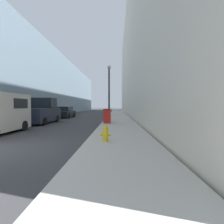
% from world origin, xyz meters
% --- Properties ---
extents(sidewalk_right, '(2.97, 60.00, 0.15)m').
position_xyz_m(sidewalk_right, '(4.97, 18.00, 0.07)').
color(sidewalk_right, '#B7B2A8').
rests_on(sidewalk_right, ground).
extents(building_left_glass, '(12.00, 60.00, 10.22)m').
position_xyz_m(building_left_glass, '(-10.34, 26.00, 5.11)').
color(building_left_glass, '#849EB2').
rests_on(building_left_glass, ground).
extents(building_right_stone, '(12.00, 60.00, 20.55)m').
position_xyz_m(building_right_stone, '(12.55, 26.00, 10.28)').
color(building_right_stone, beige).
rests_on(building_right_stone, ground).
extents(fire_hydrant, '(0.47, 0.35, 0.64)m').
position_xyz_m(fire_hydrant, '(4.33, 1.12, 0.48)').
color(fire_hydrant, yellow).
rests_on(fire_hydrant, sidewalk_right).
extents(trash_bin, '(0.62, 0.58, 1.18)m').
position_xyz_m(trash_bin, '(3.98, 8.44, 0.75)').
color(trash_bin, red).
rests_on(trash_bin, sidewalk_right).
extents(lamppost, '(0.37, 0.37, 5.25)m').
position_xyz_m(lamppost, '(4.05, 10.54, 2.99)').
color(lamppost, '#2D332D').
rests_on(lamppost, sidewalk_right).
extents(pickup_truck, '(2.19, 4.93, 2.32)m').
position_xyz_m(pickup_truck, '(-2.12, 9.75, 0.96)').
color(pickup_truck, '#232838').
rests_on(pickup_truck, ground).
extents(parked_sedan_near, '(1.96, 4.40, 1.46)m').
position_xyz_m(parked_sedan_near, '(-2.07, 16.82, 0.68)').
color(parked_sedan_near, black).
rests_on(parked_sedan_near, ground).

